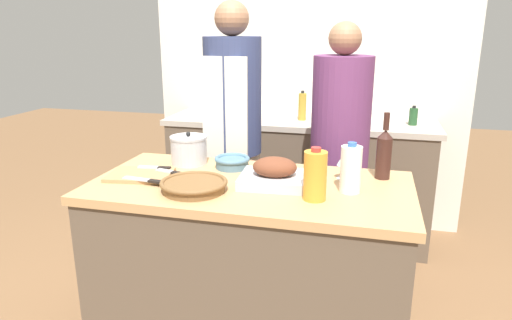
# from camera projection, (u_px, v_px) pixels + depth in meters

# --- Properties ---
(kitchen_island) EXTENTS (1.45, 0.73, 0.89)m
(kitchen_island) POSITION_uv_depth(u_px,v_px,m) (250.00, 270.00, 2.20)
(kitchen_island) COLOR brown
(kitchen_island) RESTS_ON ground_plane
(back_counter) EXTENTS (1.98, 0.60, 0.92)m
(back_counter) POSITION_uv_depth(u_px,v_px,m) (298.00, 177.00, 3.52)
(back_counter) COLOR brown
(back_counter) RESTS_ON ground_plane
(back_wall) EXTENTS (2.48, 0.10, 2.55)m
(back_wall) POSITION_uv_depth(u_px,v_px,m) (308.00, 67.00, 3.62)
(back_wall) COLOR silver
(back_wall) RESTS_ON ground_plane
(roasting_pan) EXTENTS (0.32, 0.27, 0.13)m
(roasting_pan) POSITION_uv_depth(u_px,v_px,m) (275.00, 174.00, 2.05)
(roasting_pan) COLOR #BCBCC1
(roasting_pan) RESTS_ON kitchen_island
(wicker_basket) EXTENTS (0.29, 0.29, 0.05)m
(wicker_basket) POSITION_uv_depth(u_px,v_px,m) (194.00, 185.00, 1.97)
(wicker_basket) COLOR brown
(wicker_basket) RESTS_ON kitchen_island
(cutting_board) EXTENTS (0.32, 0.26, 0.02)m
(cutting_board) POSITION_uv_depth(u_px,v_px,m) (140.00, 175.00, 2.17)
(cutting_board) COLOR #AD7F51
(cutting_board) RESTS_ON kitchen_island
(stock_pot) EXTENTS (0.19, 0.19, 0.17)m
(stock_pot) POSITION_uv_depth(u_px,v_px,m) (189.00, 150.00, 2.36)
(stock_pot) COLOR #B7B7BC
(stock_pot) RESTS_ON kitchen_island
(mixing_bowl) EXTENTS (0.18, 0.18, 0.06)m
(mixing_bowl) POSITION_uv_depth(u_px,v_px,m) (232.00, 162.00, 2.30)
(mixing_bowl) COLOR slate
(mixing_bowl) RESTS_ON kitchen_island
(juice_jug) EXTENTS (0.10, 0.10, 0.22)m
(juice_jug) POSITION_uv_depth(u_px,v_px,m) (315.00, 176.00, 1.85)
(juice_jug) COLOR orange
(juice_jug) RESTS_ON kitchen_island
(milk_jug) EXTENTS (0.09, 0.09, 0.22)m
(milk_jug) POSITION_uv_depth(u_px,v_px,m) (351.00, 169.00, 1.94)
(milk_jug) COLOR white
(milk_jug) RESTS_ON kitchen_island
(wine_bottle_green) EXTENTS (0.07, 0.07, 0.31)m
(wine_bottle_green) POSITION_uv_depth(u_px,v_px,m) (384.00, 153.00, 2.12)
(wine_bottle_green) COLOR #381E19
(wine_bottle_green) RESTS_ON kitchen_island
(wine_glass_left) EXTENTS (0.08, 0.08, 0.14)m
(wine_glass_left) POSITION_uv_depth(u_px,v_px,m) (345.00, 159.00, 2.11)
(wine_glass_left) COLOR silver
(wine_glass_left) RESTS_ON kitchen_island
(knife_chef) EXTENTS (0.22, 0.05, 0.01)m
(knife_chef) POSITION_uv_depth(u_px,v_px,m) (146.00, 180.00, 2.06)
(knife_chef) COLOR #B7B7BC
(knife_chef) RESTS_ON cutting_board
(knife_paring) EXTENTS (0.15, 0.06, 0.01)m
(knife_paring) POSITION_uv_depth(u_px,v_px,m) (170.00, 172.00, 2.18)
(knife_paring) COLOR #B7B7BC
(knife_paring) RESTS_ON cutting_board
(knife_bread) EXTENTS (0.17, 0.05, 0.01)m
(knife_bread) POSITION_uv_depth(u_px,v_px,m) (156.00, 167.00, 2.24)
(knife_bread) COLOR #B7B7BC
(knife_bread) RESTS_ON cutting_board
(stand_mixer) EXTENTS (0.18, 0.14, 0.32)m
(stand_mixer) POSITION_uv_depth(u_px,v_px,m) (343.00, 102.00, 3.35)
(stand_mixer) COLOR silver
(stand_mixer) RESTS_ON back_counter
(condiment_bottle_tall) EXTENTS (0.05, 0.05, 0.17)m
(condiment_bottle_tall) POSITION_uv_depth(u_px,v_px,m) (238.00, 109.00, 3.36)
(condiment_bottle_tall) COLOR #332D28
(condiment_bottle_tall) RESTS_ON back_counter
(condiment_bottle_short) EXTENTS (0.06, 0.06, 0.22)m
(condiment_bottle_short) POSITION_uv_depth(u_px,v_px,m) (302.00, 106.00, 3.34)
(condiment_bottle_short) COLOR #B28E2D
(condiment_bottle_short) RESTS_ON back_counter
(condiment_bottle_extra) EXTENTS (0.06, 0.06, 0.14)m
(condiment_bottle_extra) POSITION_uv_depth(u_px,v_px,m) (413.00, 116.00, 3.18)
(condiment_bottle_extra) COLOR #234C28
(condiment_bottle_extra) RESTS_ON back_counter
(person_cook_aproned) EXTENTS (0.34, 0.34, 1.72)m
(person_cook_aproned) POSITION_uv_depth(u_px,v_px,m) (233.00, 132.00, 2.79)
(person_cook_aproned) COLOR beige
(person_cook_aproned) RESTS_ON ground_plane
(person_cook_guest) EXTENTS (0.35, 0.35, 1.61)m
(person_cook_guest) POSITION_uv_depth(u_px,v_px,m) (339.00, 147.00, 2.72)
(person_cook_guest) COLOR beige
(person_cook_guest) RESTS_ON ground_plane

